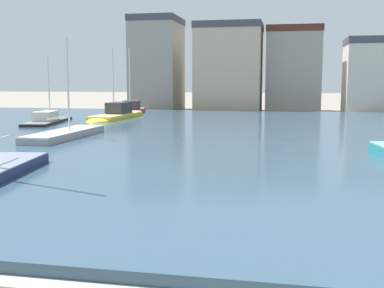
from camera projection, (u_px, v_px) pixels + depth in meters
The scene contains 9 objects.
harbor_water at pixel (240, 136), 31.37m from camera, with size 79.59×46.72×0.38m, color #334C60.
sailboat_grey at pixel (71, 136), 29.37m from camera, with size 2.06×8.68×6.37m.
sailboat_black at pixel (50, 121), 39.15m from camera, with size 3.46×9.05×5.83m.
sailboat_yellow at pixel (114, 116), 42.97m from camera, with size 2.58×9.31×6.75m.
sailboat_red at pixel (130, 112), 49.77m from camera, with size 4.09×9.72×7.11m.
townhouse_narrow_midrow at pixel (157, 64), 60.68m from camera, with size 5.86×7.47×11.74m.
townhouse_wide_warehouse at pixel (229, 68), 58.43m from camera, with size 8.03×7.39×10.70m.
townhouse_end_terrace at pixel (293, 69), 58.50m from camera, with size 6.67×5.96×10.32m.
townhouse_tall_gabled at pixel (369, 76), 54.70m from camera, with size 5.52×5.89×8.65m.
Camera 1 is at (2.91, 2.10, 3.83)m, focal length 44.33 mm.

